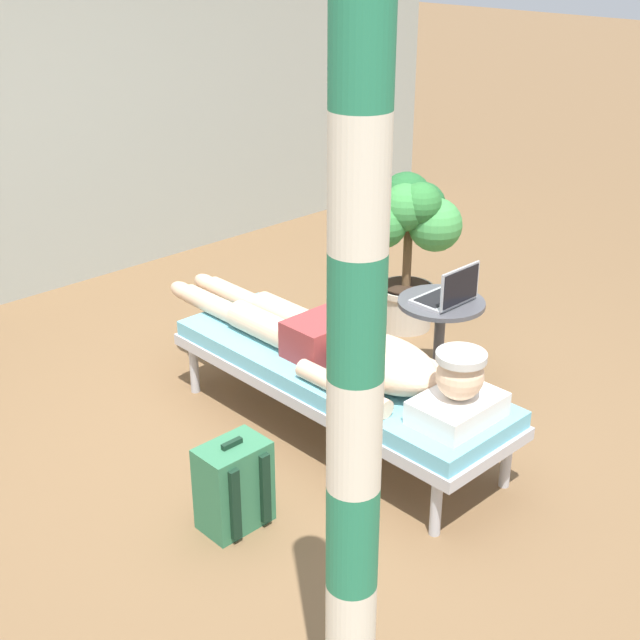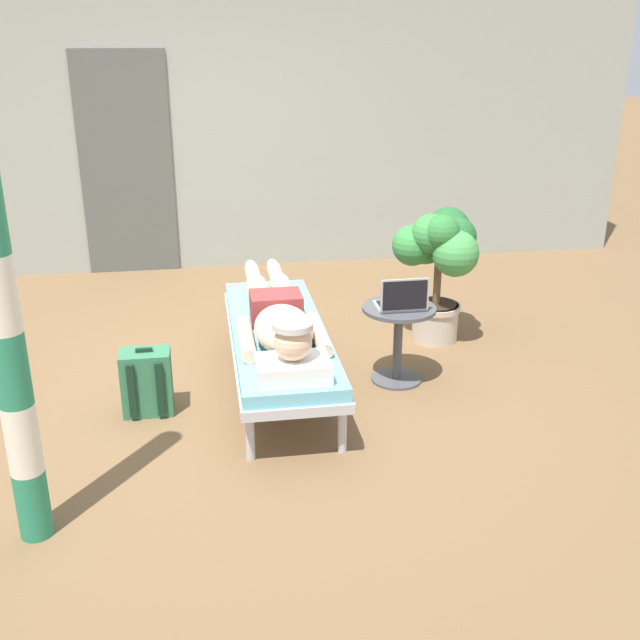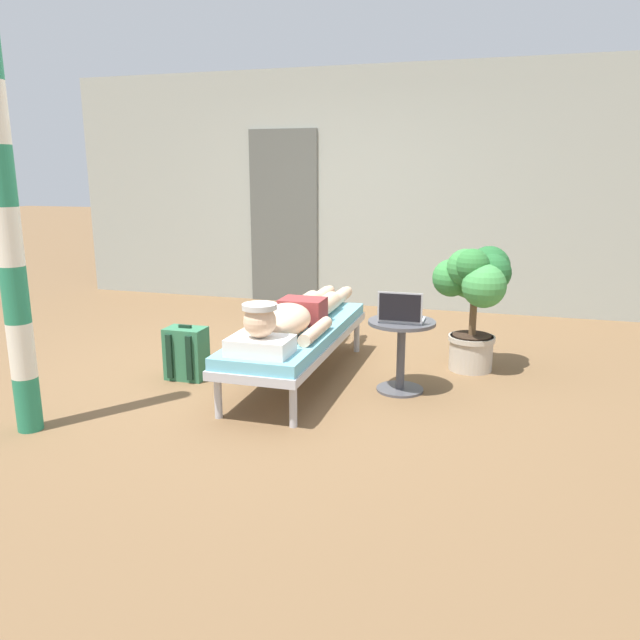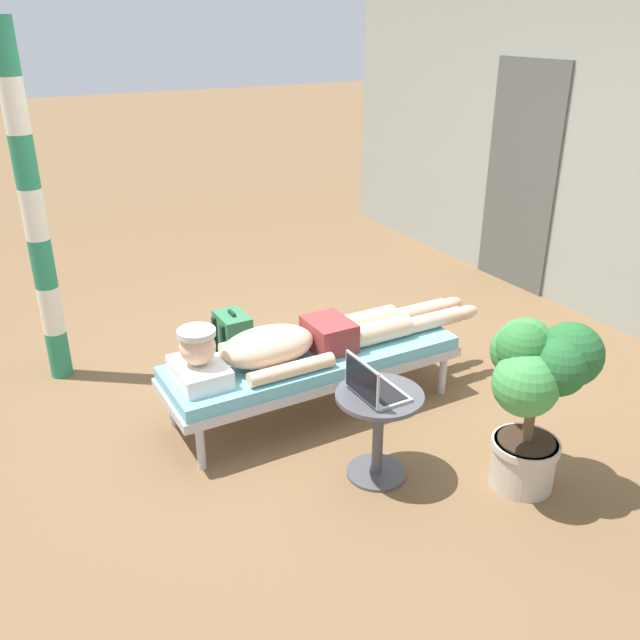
{
  "view_description": "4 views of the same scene",
  "coord_description": "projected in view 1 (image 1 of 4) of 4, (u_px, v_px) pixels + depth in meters",
  "views": [
    {
      "loc": [
        -2.54,
        -2.88,
        2.43
      ],
      "look_at": [
        0.1,
        -0.11,
        0.66
      ],
      "focal_mm": 49.01,
      "sensor_mm": 36.0,
      "label": 1
    },
    {
      "loc": [
        -0.28,
        -4.63,
        2.22
      ],
      "look_at": [
        0.42,
        -0.34,
        0.53
      ],
      "focal_mm": 42.56,
      "sensor_mm": 36.0,
      "label": 2
    },
    {
      "loc": [
        1.6,
        -4.41,
        1.55
      ],
      "look_at": [
        0.33,
        -0.1,
        0.47
      ],
      "focal_mm": 34.55,
      "sensor_mm": 36.0,
      "label": 3
    },
    {
      "loc": [
        3.52,
        -1.97,
        2.37
      ],
      "look_at": [
        -0.04,
        0.02,
        0.52
      ],
      "focal_mm": 37.8,
      "sensor_mm": 36.0,
      "label": 4
    }
  ],
  "objects": [
    {
      "name": "ground_plane",
      "position": [
        291.0,
        435.0,
        4.5
      ],
      "size": [
        40.0,
        40.0,
        0.0
      ],
      "primitive_type": "plane",
      "color": "brown"
    },
    {
      "name": "house_wall_back",
      "position": [
        35.0,
        95.0,
        5.83
      ],
      "size": [
        7.6,
        0.2,
        2.7
      ],
      "primitive_type": "cube",
      "color": "#999E93",
      "rests_on": "ground"
    },
    {
      "name": "lounge_chair",
      "position": [
        336.0,
        375.0,
        4.36
      ],
      "size": [
        0.61,
        1.93,
        0.42
      ],
      "color": "#B7B7BC",
      "rests_on": "ground"
    },
    {
      "name": "person_reclining",
      "position": [
        349.0,
        350.0,
        4.24
      ],
      "size": [
        0.53,
        2.17,
        0.33
      ],
      "color": "white",
      "rests_on": "lounge_chair"
    },
    {
      "name": "side_table",
      "position": [
        440.0,
        328.0,
        4.84
      ],
      "size": [
        0.48,
        0.48,
        0.52
      ],
      "color": "#4C4C51",
      "rests_on": "ground"
    },
    {
      "name": "laptop",
      "position": [
        450.0,
        293.0,
        4.71
      ],
      "size": [
        0.31,
        0.24,
        0.23
      ],
      "color": "#A5A8AD",
      "rests_on": "side_table"
    },
    {
      "name": "backpack",
      "position": [
        233.0,
        486.0,
        3.77
      ],
      "size": [
        0.3,
        0.26,
        0.42
      ],
      "color": "#33724C",
      "rests_on": "ground"
    },
    {
      "name": "potted_plant",
      "position": [
        408.0,
        228.0,
        5.43
      ],
      "size": [
        0.61,
        0.63,
        0.99
      ],
      "color": "#BFB29E",
      "rests_on": "ground"
    },
    {
      "name": "porch_post",
      "position": [
        354.0,
        433.0,
        2.31
      ],
      "size": [
        0.15,
        0.15,
        2.38
      ],
      "color": "#267F59",
      "rests_on": "ground"
    }
  ]
}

